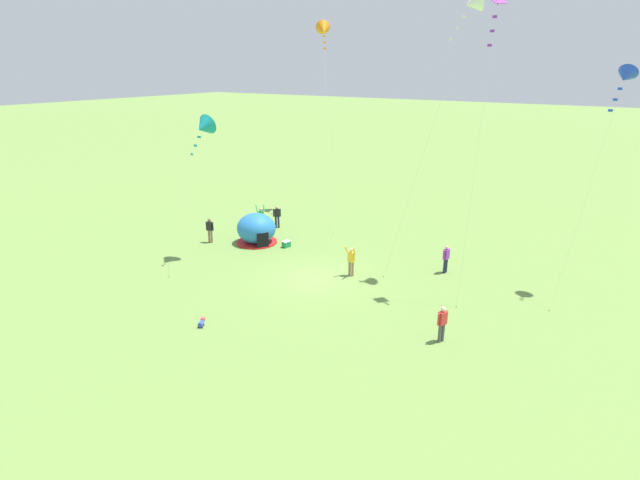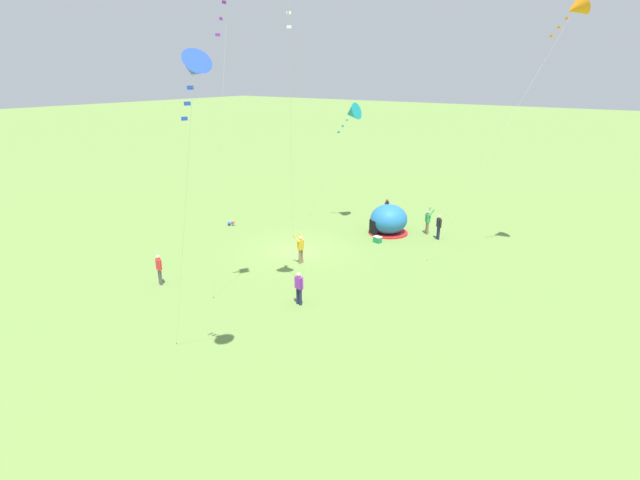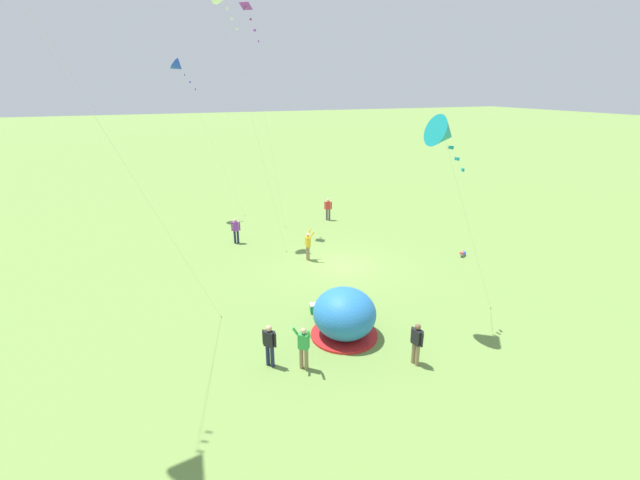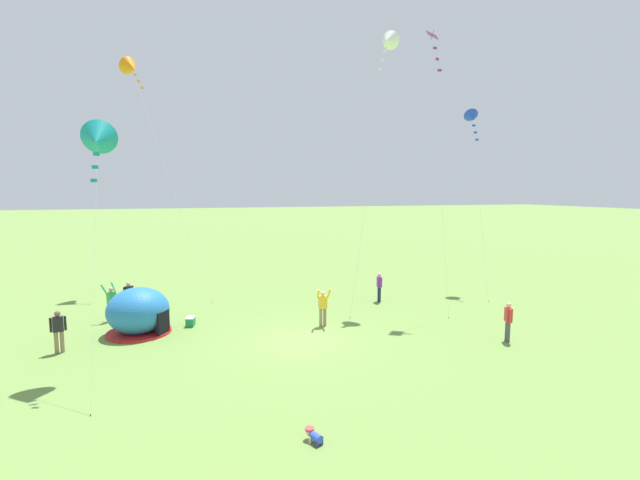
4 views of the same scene
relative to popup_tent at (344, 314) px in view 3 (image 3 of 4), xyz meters
name	(u,v)px [view 3 (image 3 of 4)]	position (x,y,z in m)	size (l,w,h in m)	color
ground_plane	(344,265)	(6.70, -3.14, -1.00)	(300.00, 300.00, 0.00)	olive
popup_tent	(344,314)	(0.00, 0.00, 0.00)	(2.81, 2.81, 2.10)	#2672BF
cooler_box	(316,308)	(2.24, 0.40, -0.78)	(0.48, 0.60, 0.44)	#1E8C4C
toddler_crawling	(463,254)	(5.25, -10.49, -0.82)	(0.40, 0.55, 0.32)	blue
person_far_back	(236,229)	(12.79, 1.90, -0.03)	(0.30, 0.58, 1.72)	#1E2347
person_watching_sky	(270,344)	(-0.84, 3.44, -0.03)	(0.46, 0.43, 1.72)	#1E2347
person_center_field	(304,346)	(-1.48, 2.34, 0.00)	(0.69, 0.71, 1.89)	#8C7251
person_near_tent	(417,342)	(-2.78, -1.65, -0.03)	(0.58, 0.32, 1.72)	#8C7251
person_strolling	(328,208)	(15.27, -5.77, -0.03)	(0.37, 0.55, 1.72)	#4C4C51
person_with_toddler	(308,244)	(8.29, -1.50, 0.00)	(0.68, 0.47, 1.89)	#8C7251
kite_teal	(444,134)	(-0.61, -3.65, 7.21)	(1.25, 4.36, 8.94)	silver
kite_blue	(178,67)	(20.06, 3.84, 10.15)	(1.81, 4.52, 11.72)	silver
kite_purple	(250,22)	(14.68, -0.21, 12.57)	(0.84, 2.57, 14.65)	silver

